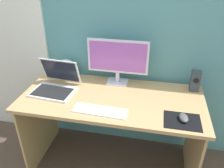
{
  "coord_description": "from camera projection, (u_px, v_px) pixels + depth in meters",
  "views": [
    {
      "loc": [
        0.32,
        -1.51,
        1.73
      ],
      "look_at": [
        0.01,
        -0.02,
        0.88
      ],
      "focal_mm": 36.45,
      "sensor_mm": 36.0,
      "label": 1
    }
  ],
  "objects": [
    {
      "name": "desk",
      "position": [
        112.0,
        112.0,
        1.9
      ],
      "size": [
        1.46,
        0.67,
        0.75
      ],
      "color": "tan",
      "rests_on": "ground_plane"
    },
    {
      "name": "wall_back",
      "position": [
        121.0,
        22.0,
        1.93
      ],
      "size": [
        6.0,
        0.04,
        2.5
      ],
      "primitive_type": "cube",
      "color": "teal",
      "rests_on": "ground_plane"
    },
    {
      "name": "door_left",
      "position": [
        8.0,
        42.0,
        2.21
      ],
      "size": [
        0.82,
        0.02,
        2.02
      ],
      "primitive_type": "cube",
      "color": "white",
      "rests_on": "ground_plane"
    },
    {
      "name": "keyboard_external",
      "position": [
        100.0,
        111.0,
        1.66
      ],
      "size": [
        0.4,
        0.14,
        0.01
      ],
      "primitive_type": "cube",
      "rotation": [
        0.0,
        0.0,
        -0.05
      ],
      "color": "white",
      "rests_on": "desk"
    },
    {
      "name": "laptop",
      "position": [
        56.0,
        85.0,
        1.9
      ],
      "size": [
        0.37,
        0.35,
        0.24
      ],
      "color": "silver",
      "rests_on": "desk"
    },
    {
      "name": "mousepad",
      "position": [
        182.0,
        121.0,
        1.56
      ],
      "size": [
        0.25,
        0.2,
        0.0
      ],
      "primitive_type": "cube",
      "color": "black",
      "rests_on": "desk"
    },
    {
      "name": "ground_plane",
      "position": [
        112.0,
        162.0,
        2.19
      ],
      "size": [
        8.0,
        8.0,
        0.0
      ],
      "primitive_type": "plane",
      "color": "brown"
    },
    {
      "name": "monitor",
      "position": [
        118.0,
        60.0,
        1.93
      ],
      "size": [
        0.52,
        0.14,
        0.4
      ],
      "color": "silver",
      "rests_on": "desk"
    },
    {
      "name": "speaker_right",
      "position": [
        195.0,
        81.0,
        1.88
      ],
      "size": [
        0.07,
        0.08,
        0.18
      ],
      "color": "#323D47",
      "rests_on": "desk"
    },
    {
      "name": "fishbowl",
      "position": [
        66.0,
        69.0,
        2.08
      ],
      "size": [
        0.19,
        0.19,
        0.19
      ],
      "primitive_type": "sphere",
      "color": "silver",
      "rests_on": "desk"
    },
    {
      "name": "mouse",
      "position": [
        184.0,
        118.0,
        1.56
      ],
      "size": [
        0.08,
        0.11,
        0.04
      ],
      "primitive_type": "ellipsoid",
      "rotation": [
        0.0,
        0.0,
        0.19
      ],
      "color": "#515153",
      "rests_on": "mousepad"
    }
  ]
}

